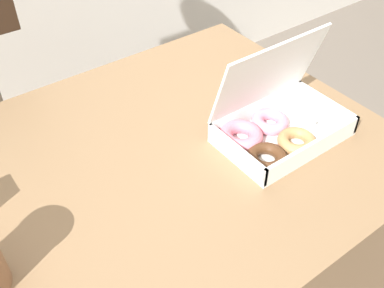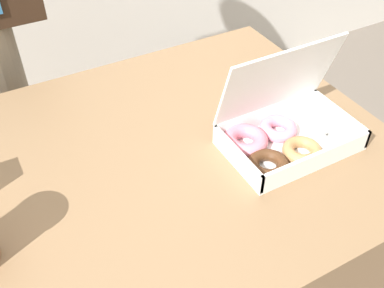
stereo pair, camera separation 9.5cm
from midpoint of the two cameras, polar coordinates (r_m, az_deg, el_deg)
The scene contains 2 objects.
table at distance 1.31m, azimuth -3.46°, elevation -14.65°, with size 1.19×0.85×0.77m.
donut_box at distance 1.06m, azimuth 14.36°, elevation 1.16°, with size 0.33×0.23×0.24m.
Camera 2 is at (-0.24, -0.70, 1.47)m, focal length 42.00 mm.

